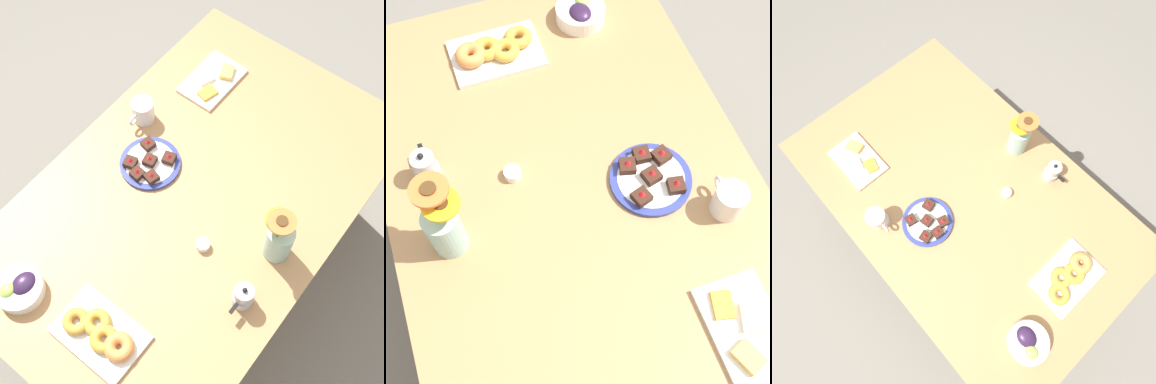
# 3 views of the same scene
# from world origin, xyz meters

# --- Properties ---
(ground_plane) EXTENTS (6.00, 6.00, 0.00)m
(ground_plane) POSITION_xyz_m (0.00, 0.00, 0.00)
(ground_plane) COLOR slate
(dining_table) EXTENTS (1.60, 1.00, 0.74)m
(dining_table) POSITION_xyz_m (0.00, 0.00, 0.65)
(dining_table) COLOR #A87A4C
(dining_table) RESTS_ON ground_plane
(coffee_mug) EXTENTS (0.12, 0.08, 0.09)m
(coffee_mug) POSITION_xyz_m (-0.16, -0.36, 0.79)
(coffee_mug) COLOR white
(coffee_mug) RESTS_ON dining_table
(grape_bowl) EXTENTS (0.16, 0.16, 0.07)m
(grape_bowl) POSITION_xyz_m (0.61, -0.23, 0.77)
(grape_bowl) COLOR white
(grape_bowl) RESTS_ON dining_table
(cheese_platter) EXTENTS (0.26, 0.17, 0.03)m
(cheese_platter) POSITION_xyz_m (-0.47, -0.26, 0.75)
(cheese_platter) COLOR white
(cheese_platter) RESTS_ON dining_table
(croissant_platter) EXTENTS (0.19, 0.28, 0.05)m
(croissant_platter) POSITION_xyz_m (0.56, 0.08, 0.76)
(croissant_platter) COLOR white
(croissant_platter) RESTS_ON dining_table
(jam_cup_honey) EXTENTS (0.05, 0.05, 0.03)m
(jam_cup_honey) POSITION_xyz_m (0.13, 0.14, 0.76)
(jam_cup_honey) COLOR white
(jam_cup_honey) RESTS_ON dining_table
(dessert_plate) EXTENTS (0.23, 0.23, 0.05)m
(dessert_plate) POSITION_xyz_m (-0.01, -0.21, 0.75)
(dessert_plate) COLOR navy
(dessert_plate) RESTS_ON dining_table
(flower_vase) EXTENTS (0.11, 0.11, 0.27)m
(flower_vase) POSITION_xyz_m (-0.01, 0.35, 0.83)
(flower_vase) COLOR #99C1B7
(flower_vase) RESTS_ON dining_table
(moka_pot) EXTENTS (0.11, 0.07, 0.12)m
(moka_pot) POSITION_xyz_m (0.20, 0.36, 0.79)
(moka_pot) COLOR #B7B7BC
(moka_pot) RESTS_ON dining_table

